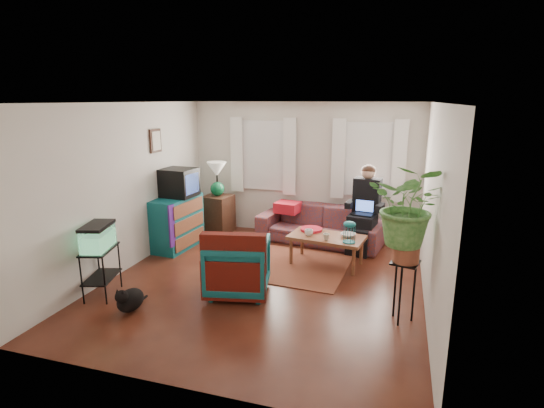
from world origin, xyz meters
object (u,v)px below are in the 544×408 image
(dresser, at_px, (177,223))
(armchair, at_px, (238,263))
(aquarium_stand, at_px, (101,272))
(plant_stand, at_px, (403,292))
(sofa, at_px, (320,219))
(coffee_table, at_px, (326,250))
(side_table, at_px, (218,214))

(dresser, xyz_separation_m, armchair, (1.74, -1.41, -0.04))
(aquarium_stand, distance_m, plant_stand, 3.98)
(dresser, distance_m, aquarium_stand, 2.06)
(sofa, xyz_separation_m, dresser, (-2.44, -1.06, 0.02))
(plant_stand, bearing_deg, aquarium_stand, -173.26)
(aquarium_stand, xyz_separation_m, armchair, (1.75, 0.65, 0.09))
(sofa, bearing_deg, armchair, -96.32)
(dresser, height_order, aquarium_stand, dresser)
(dresser, bearing_deg, coffee_table, 3.80)
(sofa, xyz_separation_m, armchair, (-0.69, -2.47, -0.03))
(plant_stand, bearing_deg, armchair, 175.39)
(sofa, height_order, coffee_table, sofa)
(aquarium_stand, bearing_deg, plant_stand, -8.74)
(aquarium_stand, bearing_deg, armchair, 4.73)
(side_table, xyz_separation_m, plant_stand, (3.61, -2.67, 0.01))
(side_table, distance_m, aquarium_stand, 3.15)
(aquarium_stand, xyz_separation_m, coffee_table, (2.76, 2.01, -0.09))
(aquarium_stand, height_order, coffee_table, aquarium_stand)
(sofa, relative_size, coffee_table, 1.95)
(sofa, height_order, aquarium_stand, sofa)
(side_table, distance_m, armchair, 2.86)
(aquarium_stand, relative_size, coffee_table, 0.57)
(sofa, bearing_deg, aquarium_stand, -118.79)
(side_table, xyz_separation_m, armchair, (1.40, -2.49, 0.05))
(sofa, relative_size, aquarium_stand, 3.42)
(dresser, height_order, plant_stand, dresser)
(plant_stand, bearing_deg, coffee_table, 127.69)
(sofa, distance_m, dresser, 2.66)
(coffee_table, bearing_deg, plant_stand, -43.87)
(sofa, xyz_separation_m, aquarium_stand, (-2.45, -3.11, -0.12))
(side_table, height_order, plant_stand, plant_stand)
(aquarium_stand, height_order, armchair, armchair)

